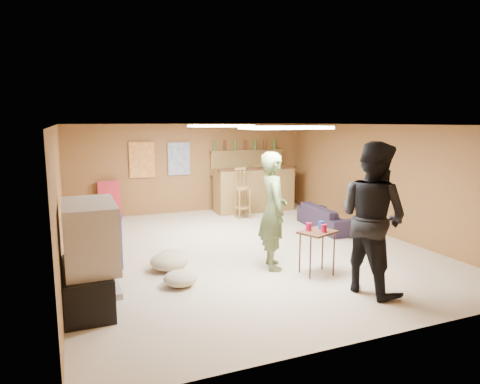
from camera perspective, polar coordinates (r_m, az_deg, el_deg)
name	(u,v)px	position (r m, az deg, el deg)	size (l,w,h in m)	color
ground	(244,248)	(7.75, 0.56, -7.54)	(7.00, 7.00, 0.00)	#C1AD93
ceiling	(244,125)	(7.41, 0.59, 8.95)	(6.00, 7.00, 0.02)	silver
wall_back	(190,168)	(10.79, -6.62, 3.17)	(6.00, 0.02, 2.20)	brown
wall_front	(378,238)	(4.54, 17.94, -5.81)	(6.00, 0.02, 2.20)	brown
wall_left	(59,200)	(6.94, -22.95, -0.96)	(0.02, 7.00, 2.20)	brown
wall_right	(381,179)	(9.08, 18.33, 1.59)	(0.02, 7.00, 2.20)	brown
tv_stand	(87,286)	(5.70, -19.68, -11.77)	(0.55, 1.30, 0.50)	black
dvd_box	(106,291)	(5.75, -17.38, -12.54)	(0.35, 0.50, 0.08)	#B2B2B7
tv_body	(90,235)	(5.51, -19.32, -5.39)	(0.60, 1.10, 0.80)	#B2B2B7
tv_screen	(117,232)	(5.53, -16.10, -5.18)	(0.02, 0.95, 0.65)	navy
bar_counter	(254,190)	(10.85, 1.87, 0.34)	(2.00, 0.60, 1.10)	brown
bar_lip	(258,169)	(10.55, 2.44, 3.09)	(2.10, 0.12, 0.05)	#3A1E12
bar_shelf	(247,151)	(11.15, 0.96, 5.50)	(2.00, 0.18, 0.05)	brown
bar_backing	(247,162)	(11.20, 0.91, 3.97)	(2.00, 0.14, 0.60)	brown
poster_left	(142,160)	(10.47, -12.94, 4.19)	(0.60, 0.03, 0.85)	#BF3F26
poster_right	(179,159)	(10.65, -8.15, 4.41)	(0.55, 0.03, 0.80)	#334C99
folding_chair_stack	(110,201)	(10.33, -16.99, -1.09)	(0.50, 0.14, 0.90)	red
ceiling_panel_front	(286,128)	(6.06, 6.13, 8.52)	(1.20, 0.60, 0.04)	white
ceiling_panel_back	(221,126)	(8.53, -2.56, 8.80)	(1.20, 0.60, 0.04)	white
person_olive	(273,211)	(6.58, 4.45, -2.48)	(0.66, 0.43, 1.81)	#506038
person_black	(372,218)	(5.89, 17.23, -3.30)	(0.98, 0.76, 2.01)	black
sofa	(328,217)	(9.29, 11.60, -3.31)	(1.68, 0.66, 0.49)	black
tray_table	(317,253)	(6.51, 10.19, -7.97)	(0.51, 0.41, 0.66)	#3A1E12
cup_red_near	(309,227)	(6.40, 9.14, -4.60)	(0.09, 0.09, 0.12)	#A40A2F
cup_red_far	(324,228)	(6.37, 11.12, -4.75)	(0.08, 0.08, 0.12)	#A40A2F
cup_blue	(321,225)	(6.53, 10.79, -4.37)	(0.09, 0.09, 0.12)	navy
bar_stool_left	(243,194)	(10.01, 0.35, -0.26)	(0.37, 0.37, 1.16)	brown
bar_stool_right	(263,188)	(10.80, 3.11, 0.49)	(0.37, 0.37, 1.18)	brown
cushion_near_tv	(169,261)	(6.75, -9.44, -9.10)	(0.58, 0.58, 0.26)	tan
cushion_mid	(172,256)	(7.09, -9.04, -8.41)	(0.45, 0.45, 0.20)	tan
cushion_far	(180,278)	(6.11, -7.99, -11.34)	(0.46, 0.46, 0.21)	tan
bottle_row	(245,145)	(11.10, 0.71, 6.28)	(1.76, 0.08, 0.26)	#3F7233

